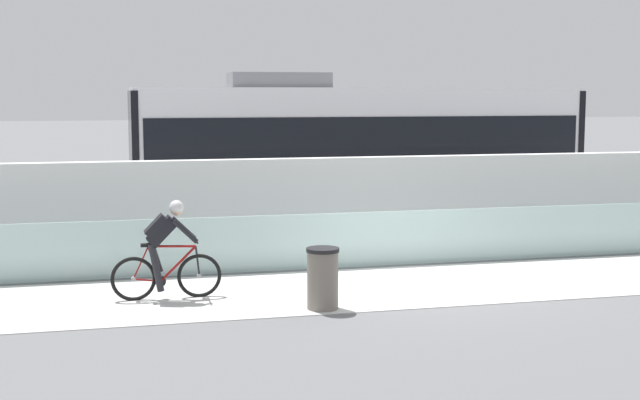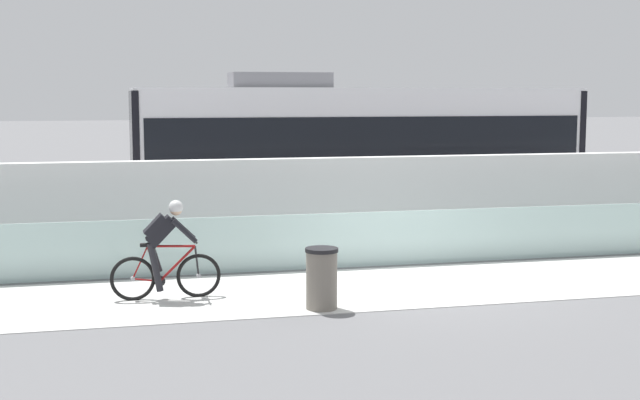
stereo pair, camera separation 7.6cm
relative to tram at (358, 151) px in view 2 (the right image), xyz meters
The scene contains 9 objects.
ground_plane 7.15m from the tram, 96.87° to the right, with size 200.00×200.00×0.00m, color slate.
bike_path_deck 7.15m from the tram, 96.87° to the right, with size 32.00×3.20×0.01m, color silver.
glass_parapet 5.25m from the tram, 99.38° to the right, with size 32.00×0.05×1.05m, color silver.
concrete_barrier_wall 3.43m from the tram, 104.47° to the right, with size 32.00×0.36×1.97m, color white.
tram_rail_near 2.18m from the tram, 139.01° to the right, with size 32.00×0.08×0.01m, color #595654.
tram_rail_far 2.18m from the tram, 139.01° to the left, with size 32.00×0.08×0.01m, color #595654.
tram is the anchor object (origin of this frame).
cyclist_on_bike 8.67m from the tram, 127.17° to the right, with size 1.77×0.58×1.61m.
trash_bin 8.72m from the tram, 109.72° to the right, with size 0.51×0.51×0.96m.
Camera 2 is at (-5.20, -14.04, 3.29)m, focal length 49.09 mm.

